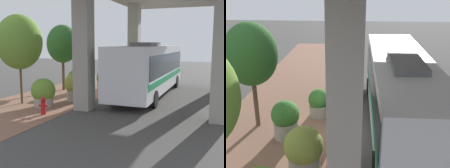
# 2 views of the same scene
# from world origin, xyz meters

# --- Properties ---
(ground_plane) EXTENTS (80.00, 80.00, 0.00)m
(ground_plane) POSITION_xyz_m (0.00, 0.00, 0.00)
(ground_plane) COLOR #474442
(ground_plane) RESTS_ON ground
(sidewalk_strip) EXTENTS (6.00, 40.00, 0.02)m
(sidewalk_strip) POSITION_xyz_m (-3.00, 0.00, 0.01)
(sidewalk_strip) COLOR #845B47
(sidewalk_strip) RESTS_ON ground
(bus) EXTENTS (2.74, 11.94, 3.69)m
(bus) POSITION_xyz_m (2.79, 1.00, 2.00)
(bus) COLOR silver
(bus) RESTS_ON ground
(planter_middle) EXTENTS (1.44, 1.44, 1.83)m
(planter_middle) POSITION_xyz_m (-1.06, -2.75, 0.92)
(planter_middle) COLOR #9E998E
(planter_middle) RESTS_ON ground
(planter_back) EXTENTS (1.09, 1.09, 1.49)m
(planter_back) POSITION_xyz_m (-1.15, 1.88, 0.74)
(planter_back) COLOR #9E998E
(planter_back) RESTS_ON ground
(planter_extra) EXTENTS (1.26, 1.26, 1.76)m
(planter_extra) POSITION_xyz_m (-2.34, -0.35, 0.90)
(planter_extra) COLOR #9E998E
(planter_extra) RESTS_ON ground
(street_tree_near) EXTENTS (2.43, 2.43, 5.05)m
(street_tree_near) POSITION_xyz_m (-4.00, 0.61, 3.58)
(street_tree_near) COLOR brown
(street_tree_near) RESTS_ON ground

